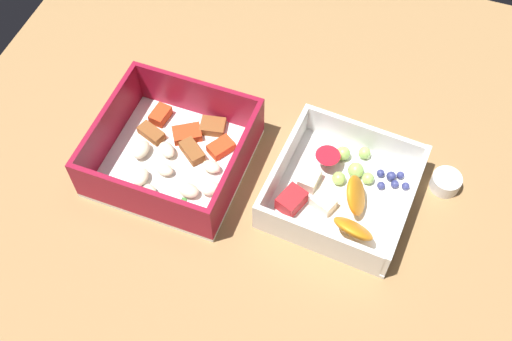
% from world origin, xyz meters
% --- Properties ---
extents(table_surface, '(0.80, 0.80, 0.02)m').
position_xyz_m(table_surface, '(0.00, 0.00, 0.01)').
color(table_surface, '#9E7547').
rests_on(table_surface, ground).
extents(pasta_container, '(0.17, 0.17, 0.06)m').
position_xyz_m(pasta_container, '(-0.10, -0.01, 0.04)').
color(pasta_container, white).
rests_on(pasta_container, table_surface).
extents(fruit_bowl, '(0.17, 0.17, 0.05)m').
position_xyz_m(fruit_bowl, '(0.10, 0.00, 0.04)').
color(fruit_bowl, white).
rests_on(fruit_bowl, table_surface).
extents(paper_cup_liner, '(0.03, 0.03, 0.02)m').
position_xyz_m(paper_cup_liner, '(0.21, 0.06, 0.03)').
color(paper_cup_liner, white).
rests_on(paper_cup_liner, table_surface).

